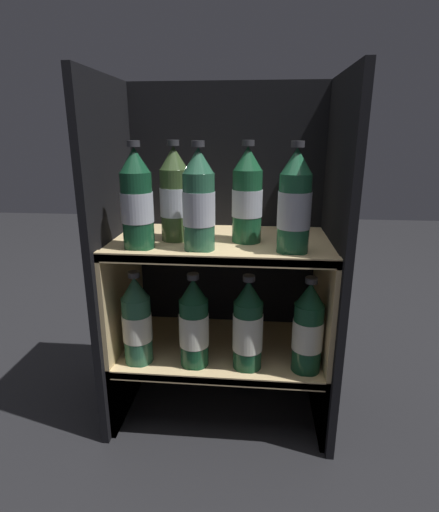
# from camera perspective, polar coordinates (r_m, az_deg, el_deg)

# --- Properties ---
(ground_plane) EXTENTS (6.00, 6.00, 0.00)m
(ground_plane) POSITION_cam_1_polar(r_m,az_deg,el_deg) (1.18, -0.59, -25.44)
(ground_plane) COLOR black
(fridge_back_wall) EXTENTS (0.61, 0.02, 0.94)m
(fridge_back_wall) POSITION_cam_1_polar(r_m,az_deg,el_deg) (1.25, 0.97, 1.93)
(fridge_back_wall) COLOR black
(fridge_back_wall) RESTS_ON ground_plane
(fridge_side_left) EXTENTS (0.02, 0.37, 0.94)m
(fridge_side_left) POSITION_cam_1_polar(r_m,az_deg,el_deg) (1.15, -14.64, -0.08)
(fridge_side_left) COLOR black
(fridge_side_left) RESTS_ON ground_plane
(fridge_side_right) EXTENTS (0.02, 0.37, 0.94)m
(fridge_side_right) POSITION_cam_1_polar(r_m,az_deg,el_deg) (1.10, 15.81, -0.94)
(fridge_side_right) COLOR black
(fridge_side_right) RESTS_ON ground_plane
(shelf_lower) EXTENTS (0.57, 0.33, 0.21)m
(shelf_lower) POSITION_cam_1_polar(r_m,az_deg,el_deg) (1.20, 0.18, -14.44)
(shelf_lower) COLOR #DBBC84
(shelf_lower) RESTS_ON ground_plane
(shelf_upper) EXTENTS (0.57, 0.33, 0.53)m
(shelf_upper) POSITION_cam_1_polar(r_m,az_deg,el_deg) (1.11, 0.21, -4.95)
(shelf_upper) COLOR #DBBC84
(shelf_upper) RESTS_ON ground_plane
(bottle_upper_front_0) EXTENTS (0.08, 0.08, 0.25)m
(bottle_upper_front_0) POSITION_cam_1_polar(r_m,az_deg,el_deg) (0.98, -11.72, 7.65)
(bottle_upper_front_0) COLOR #144228
(bottle_upper_front_0) RESTS_ON shelf_upper
(bottle_upper_front_1) EXTENTS (0.08, 0.08, 0.25)m
(bottle_upper_front_1) POSITION_cam_1_polar(r_m,az_deg,el_deg) (0.95, -2.97, 7.64)
(bottle_upper_front_1) COLOR #285B42
(bottle_upper_front_1) RESTS_ON shelf_upper
(bottle_upper_front_2) EXTENTS (0.08, 0.08, 0.25)m
(bottle_upper_front_2) POSITION_cam_1_polar(r_m,az_deg,el_deg) (0.94, 10.67, 7.29)
(bottle_upper_front_2) COLOR #1E5638
(bottle_upper_front_2) RESTS_ON shelf_upper
(bottle_upper_back_0) EXTENTS (0.08, 0.08, 0.25)m
(bottle_upper_back_0) POSITION_cam_1_polar(r_m,az_deg,el_deg) (1.04, -6.40, 8.46)
(bottle_upper_back_0) COLOR #384C28
(bottle_upper_back_0) RESTS_ON shelf_upper
(bottle_upper_back_1) EXTENTS (0.08, 0.08, 0.25)m
(bottle_upper_back_1) POSITION_cam_1_polar(r_m,az_deg,el_deg) (1.02, 3.98, 8.36)
(bottle_upper_back_1) COLOR #194C2D
(bottle_upper_back_1) RESTS_ON shelf_upper
(bottle_lower_front_0) EXTENTS (0.08, 0.08, 0.25)m
(bottle_lower_front_0) POSITION_cam_1_polar(r_m,az_deg,el_deg) (1.08, -11.71, -9.21)
(bottle_lower_front_0) COLOR #285B42
(bottle_lower_front_0) RESTS_ON shelf_lower
(bottle_lower_front_1) EXTENTS (0.08, 0.08, 0.25)m
(bottle_lower_front_1) POSITION_cam_1_polar(r_m,az_deg,el_deg) (1.05, -3.67, -9.76)
(bottle_lower_front_1) COLOR #144228
(bottle_lower_front_1) RESTS_ON shelf_lower
(bottle_lower_front_2) EXTENTS (0.08, 0.08, 0.25)m
(bottle_lower_front_2) POSITION_cam_1_polar(r_m,az_deg,el_deg) (1.04, 4.07, -10.11)
(bottle_lower_front_2) COLOR #144228
(bottle_lower_front_2) RESTS_ON shelf_lower
(bottle_lower_front_3) EXTENTS (0.08, 0.08, 0.25)m
(bottle_lower_front_3) POSITION_cam_1_polar(r_m,az_deg,el_deg) (1.05, 12.52, -10.22)
(bottle_lower_front_3) COLOR #144228
(bottle_lower_front_3) RESTS_ON shelf_lower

